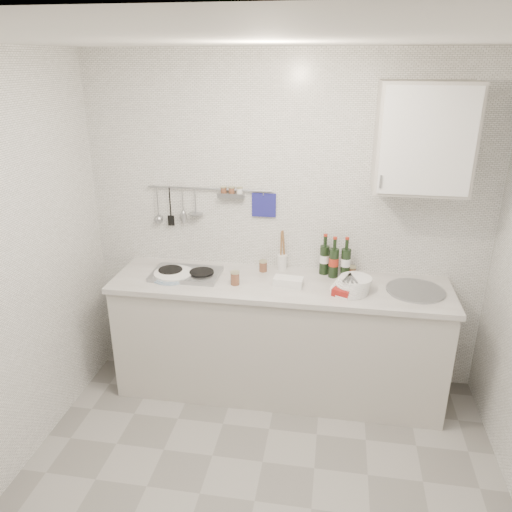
{
  "coord_description": "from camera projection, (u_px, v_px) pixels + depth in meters",
  "views": [
    {
      "loc": [
        0.36,
        -2.16,
        2.43
      ],
      "look_at": [
        -0.14,
        0.9,
        1.19
      ],
      "focal_mm": 35.0,
      "sensor_mm": 36.0,
      "label": 1
    }
  ],
  "objects": [
    {
      "name": "counter",
      "position": [
        279.0,
        340.0,
        3.78
      ],
      "size": [
        2.44,
        0.64,
        0.96
      ],
      "color": "#B3AEA5",
      "rests_on": "floor"
    },
    {
      "name": "plate_stack_sink",
      "position": [
        352.0,
        285.0,
        3.44
      ],
      "size": [
        0.29,
        0.27,
        0.11
      ],
      "rotation": [
        0.0,
        0.0,
        -0.01
      ],
      "color": "white",
      "rests_on": "counter"
    },
    {
      "name": "floor",
      "position": [
        255.0,
        501.0,
        2.93
      ],
      "size": [
        3.0,
        3.0,
        0.0
      ],
      "primitive_type": "plane",
      "color": "slate",
      "rests_on": "ground"
    },
    {
      "name": "jar_a",
      "position": [
        263.0,
        266.0,
        3.77
      ],
      "size": [
        0.06,
        0.06,
        0.08
      ],
      "rotation": [
        0.0,
        0.0,
        0.2
      ],
      "color": "brown",
      "rests_on": "counter"
    },
    {
      "name": "butter_dish",
      "position": [
        288.0,
        282.0,
        3.54
      ],
      "size": [
        0.21,
        0.12,
        0.06
      ],
      "primitive_type": "cube",
      "rotation": [
        0.0,
        0.0,
        -0.1
      ],
      "color": "white",
      "rests_on": "counter"
    },
    {
      "name": "strawberry_punnet",
      "position": [
        343.0,
        291.0,
        3.4
      ],
      "size": [
        0.16,
        0.16,
        0.05
      ],
      "primitive_type": "cube",
      "rotation": [
        0.0,
        0.0,
        -0.42
      ],
      "color": "#A3121A",
      "rests_on": "counter"
    },
    {
      "name": "wall_rail",
      "position": [
        206.0,
        201.0,
        3.75
      ],
      "size": [
        0.98,
        0.09,
        0.34
      ],
      "color": "#93969B",
      "rests_on": "back_wall"
    },
    {
      "name": "utensil_crock",
      "position": [
        282.0,
        260.0,
        3.8
      ],
      "size": [
        0.08,
        0.08,
        0.32
      ],
      "rotation": [
        0.0,
        0.0,
        -0.33
      ],
      "color": "white",
      "rests_on": "counter"
    },
    {
      "name": "jar_d",
      "position": [
        235.0,
        278.0,
        3.55
      ],
      "size": [
        0.07,
        0.07,
        0.1
      ],
      "rotation": [
        0.0,
        0.0,
        0.0
      ],
      "color": "brown",
      "rests_on": "counter"
    },
    {
      "name": "jar_c",
      "position": [
        354.0,
        278.0,
        3.56
      ],
      "size": [
        0.06,
        0.06,
        0.09
      ],
      "rotation": [
        0.0,
        0.0,
        -0.09
      ],
      "color": "brown",
      "rests_on": "counter"
    },
    {
      "name": "ceiling",
      "position": [
        254.0,
        39.0,
        2.01
      ],
      "size": [
        3.0,
        3.0,
        0.0
      ],
      "primitive_type": "plane",
      "rotation": [
        3.14,
        0.0,
        0.0
      ],
      "color": "silver",
      "rests_on": "back_wall"
    },
    {
      "name": "jar_b",
      "position": [
        351.0,
        271.0,
        3.68
      ],
      "size": [
        0.07,
        0.07,
        0.08
      ],
      "rotation": [
        0.0,
        0.0,
        0.42
      ],
      "color": "brown",
      "rests_on": "counter"
    },
    {
      "name": "wine_bottles",
      "position": [
        335.0,
        256.0,
        3.65
      ],
      "size": [
        0.23,
        0.12,
        0.31
      ],
      "rotation": [
        0.0,
        0.0,
        -0.28
      ],
      "color": "black",
      "rests_on": "counter"
    },
    {
      "name": "wall_cabinet",
      "position": [
        424.0,
        138.0,
        3.2
      ],
      "size": [
        0.6,
        0.38,
        0.7
      ],
      "color": "#B3AEA5",
      "rests_on": "back_wall"
    },
    {
      "name": "back_wall",
      "position": [
        285.0,
        226.0,
        3.76
      ],
      "size": [
        3.0,
        0.02,
        2.5
      ],
      "primitive_type": "cube",
      "color": "silver",
      "rests_on": "floor"
    },
    {
      "name": "plate_stack_hob",
      "position": [
        173.0,
        275.0,
        3.68
      ],
      "size": [
        0.31,
        0.3,
        0.04
      ],
      "rotation": [
        0.0,
        0.0,
        0.2
      ],
      "color": "#5285BB",
      "rests_on": "counter"
    }
  ]
}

